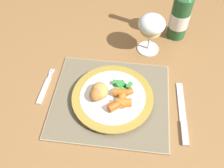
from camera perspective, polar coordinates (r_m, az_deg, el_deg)
The scene contains 11 objects.
ground_plane at distance 1.44m, azimuth 0.46°, elevation -17.79°, with size 6.00×6.00×0.00m, color brown.
dining_table at distance 0.84m, azimuth 0.76°, elevation -2.30°, with size 1.48×1.10×0.74m.
placemat at distance 0.73m, azimuth -0.28°, elevation -3.59°, with size 0.34×0.30×0.01m.
dinner_plate at distance 0.72m, azimuth 0.26°, elevation -3.15°, with size 0.24×0.24×0.02m.
breaded_croquettes at distance 0.70m, azimuth -3.00°, elevation -1.76°, with size 0.07×0.08×0.03m.
green_beans_pile at distance 0.72m, azimuth 2.22°, elevation -0.61°, with size 0.06×0.06×0.02m.
glazed_carrots at distance 0.69m, azimuth 2.09°, elevation -3.66°, with size 0.07×0.09×0.02m.
fork at distance 0.78m, azimuth -15.10°, elevation -0.92°, with size 0.02×0.14×0.01m.
table_knife at distance 0.73m, azimuth 15.87°, elevation -7.40°, with size 0.03×0.21×0.01m.
wine_glass at distance 0.81m, azimuth 9.02°, elevation 12.98°, with size 0.09×0.09×0.14m.
bottle at distance 0.90m, azimuth 15.43°, elevation 15.22°, with size 0.07×0.07×0.27m.
Camera 1 is at (0.05, -0.48, 1.35)m, focal length 40.00 mm.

